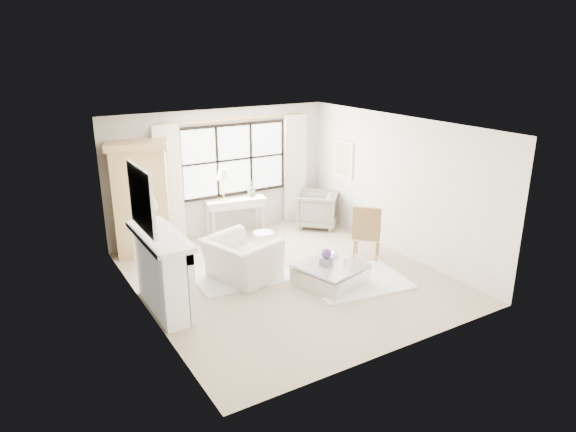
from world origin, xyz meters
The scene contains 32 objects.
floor centered at (0.00, 0.00, 0.00)m, with size 5.50×5.50×0.00m, color tan.
ceiling centered at (0.00, 0.00, 2.70)m, with size 5.50×5.50×0.00m, color white.
wall_back centered at (0.00, 2.75, 1.35)m, with size 5.00×5.00×0.00m, color beige.
wall_front centered at (0.00, -2.75, 1.35)m, with size 5.00×5.00×0.00m, color silver.
wall_left centered at (-2.50, 0.00, 1.35)m, with size 5.50×5.50×0.00m, color white.
wall_right centered at (2.50, 0.00, 1.35)m, with size 5.50×5.50×0.00m, color silver.
window_pane centered at (0.30, 2.73, 1.60)m, with size 2.40×0.02×1.50m, color silver.
window_frame centered at (0.30, 2.72, 1.60)m, with size 2.50×0.04×1.50m, color black, non-canonical shape.
curtain_rod centered at (0.30, 2.67, 2.47)m, with size 0.04×0.04×3.30m, color gold.
curtain_left centered at (-1.20, 2.65, 1.24)m, with size 0.55×0.10×2.47m, color white.
curtain_right centered at (1.80, 2.65, 1.24)m, with size 0.55×0.10×2.47m, color white.
fireplace centered at (-2.27, 0.00, 0.65)m, with size 0.58×1.66×1.26m.
mirror_frame centered at (-2.47, 0.00, 1.84)m, with size 0.05×1.15×0.95m, color white.
mirror_glass centered at (-2.44, 0.00, 1.84)m, with size 0.02×1.00×0.80m, color silver.
art_frame centered at (2.47, 1.70, 1.55)m, with size 0.04×0.62×0.82m, color white.
art_canvas centered at (2.45, 1.70, 1.55)m, with size 0.01×0.52×0.72m, color beige.
mantel_lamp centered at (-2.27, 0.27, 1.65)m, with size 0.22×0.22×0.51m.
armoire centered at (-1.84, 2.41, 1.14)m, with size 1.29×1.03×2.24m.
console_table centered at (0.19, 2.51, 0.40)m, with size 1.36×0.67×0.80m.
console_lamp centered at (-0.08, 2.50, 1.36)m, with size 0.28×0.28×0.69m.
orchid_plant centered at (0.60, 2.49, 1.03)m, with size 0.26×0.21×0.47m, color #556F4A.
side_table centered at (0.08, 1.04, 0.33)m, with size 0.40×0.40×0.51m.
rug_left centered at (-0.68, 0.46, 0.01)m, with size 1.69×1.19×0.03m, color silver.
rug_right centered at (0.94, -0.79, 0.02)m, with size 1.70×1.27×0.03m, color white.
club_armchair centered at (-0.74, 0.35, 0.38)m, with size 1.17×1.02×0.76m, color beige.
wingback_chair centered at (1.98, 1.98, 0.40)m, with size 0.86×0.88×0.80m, color gray.
french_chair centered at (1.73, -0.07, 0.31)m, with size 0.68×0.68×1.08m.
coffee_table centered at (0.47, -0.64, 0.18)m, with size 1.23×1.23×0.38m.
planter_box centered at (0.38, -0.64, 0.45)m, with size 0.18×0.18×0.13m, color slate.
planter_flowers centered at (0.38, -0.64, 0.60)m, with size 0.17×0.17×0.17m, color #532B6D.
pillar_candle centered at (0.69, -0.77, 0.44)m, with size 0.09×0.09×0.12m, color white.
coffee_vase centered at (0.72, -0.42, 0.46)m, with size 0.15×0.15×0.15m, color silver.
Camera 1 is at (-4.32, -7.16, 3.94)m, focal length 32.00 mm.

